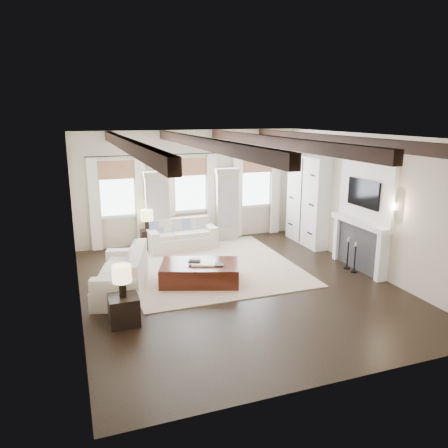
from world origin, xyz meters
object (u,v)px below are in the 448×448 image
object	(u,v)px
ottoman	(200,273)
side_table_back	(148,240)
sofa_back	(181,236)
sofa_left	(124,276)
side_table_front	(124,310)

from	to	relation	value
ottoman	side_table_back	world-z (taller)	side_table_back
sofa_back	sofa_left	xyz separation A→B (m)	(-1.89, -2.62, 0.03)
ottoman	sofa_left	bearing A→B (deg)	-161.45
sofa_back	side_table_back	world-z (taller)	sofa_back
side_table_front	side_table_back	distance (m)	4.41
sofa_back	sofa_left	world-z (taller)	sofa_left
sofa_left	ottoman	world-z (taller)	sofa_left
ottoman	side_table_front	distance (m)	2.32
sofa_left	side_table_back	size ratio (longest dim) A/B	4.07
side_table_front	side_table_back	bearing A→B (deg)	74.32
sofa_back	side_table_front	distance (m)	4.57
ottoman	side_table_back	xyz separation A→B (m)	(-0.64, 2.83, 0.05)
sofa_left	ottoman	xyz separation A→B (m)	(1.63, -0.04, -0.14)
ottoman	side_table_back	distance (m)	2.91
ottoman	sofa_back	bearing A→B (deg)	104.33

